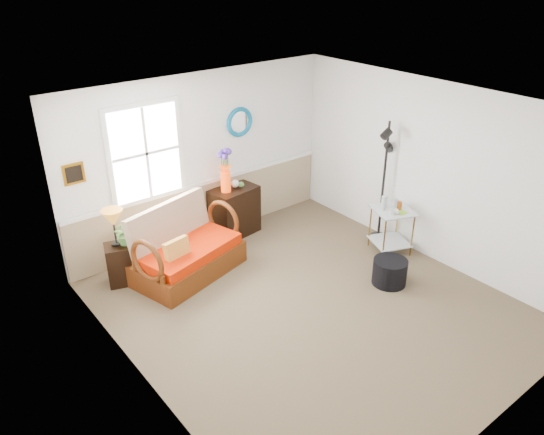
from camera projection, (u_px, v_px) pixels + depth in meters
floor at (310, 307)px, 6.84m from camera, size 4.50×5.00×0.01m
ceiling at (318, 109)px, 5.67m from camera, size 4.50×5.00×0.01m
walls at (314, 217)px, 6.26m from camera, size 4.51×5.01×2.60m
wainscot at (205, 210)px, 8.37m from camera, size 4.46×0.02×0.90m
chair_rail at (204, 183)px, 8.15m from camera, size 4.46×0.04×0.06m
window at (146, 153)px, 7.35m from camera, size 1.14×0.06×1.44m
picture at (74, 174)px, 6.81m from camera, size 0.28×0.03×0.28m
mirror at (239, 122)px, 8.18m from camera, size 0.47×0.07×0.47m
loveseat at (187, 243)px, 7.34m from camera, size 1.70×1.22×1.00m
throw_pillow at (178, 253)px, 7.06m from camera, size 0.39×0.16×0.38m
lamp_stand at (119, 264)px, 7.22m from camera, size 0.41×0.41×0.58m
table_lamp at (114, 228)px, 6.99m from camera, size 0.32×0.32×0.52m
potted_plant at (125, 235)px, 7.09m from camera, size 0.35×0.37×0.26m
cabinet at (234, 211)px, 8.47m from camera, size 0.79×0.56×0.79m
flower_vase at (225, 171)px, 8.04m from camera, size 0.26×0.26×0.68m
side_table at (391, 230)px, 7.98m from camera, size 0.71×0.71×0.69m
tabletop_items at (393, 203)px, 7.75m from camera, size 0.38×0.38×0.22m
floor_lamp at (383, 182)px, 8.07m from camera, size 0.31×0.31×1.92m
ottoman at (390, 272)px, 7.26m from camera, size 0.48×0.48×0.36m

